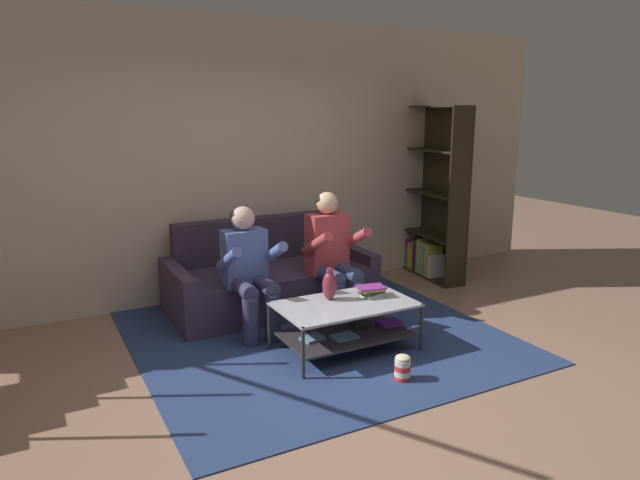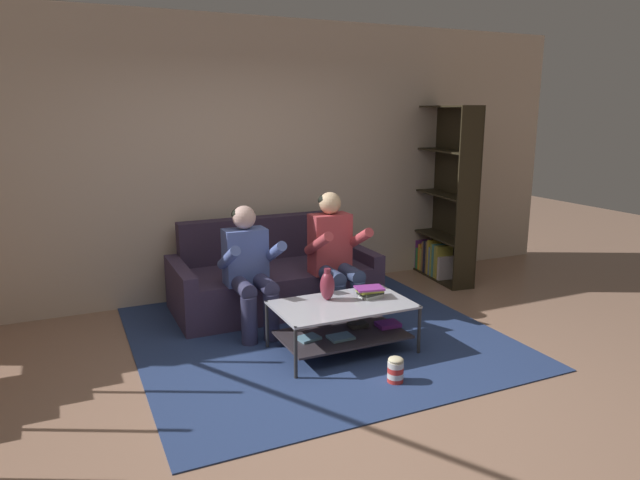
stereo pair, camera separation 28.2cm
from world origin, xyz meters
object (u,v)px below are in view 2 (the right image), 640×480
at_px(person_seated_right, 335,252).
at_px(bookshelf, 442,215).
at_px(vase, 327,285).
at_px(couch, 273,279).
at_px(coffee_table, 344,320).
at_px(book_stack, 370,292).
at_px(popcorn_tub, 395,370).
at_px(person_seated_left, 249,265).

relative_size(person_seated_right, bookshelf, 0.60).
height_order(person_seated_right, vase, person_seated_right).
xyz_separation_m(couch, coffee_table, (0.15, -1.30, -0.01)).
relative_size(book_stack, popcorn_tub, 1.27).
height_order(couch, coffee_table, couch).
relative_size(couch, person_seated_left, 1.76).
xyz_separation_m(person_seated_left, coffee_table, (0.57, -0.73, -0.35)).
distance_m(book_stack, popcorn_tub, 0.83).
relative_size(couch, popcorn_tub, 9.83).
bearing_deg(popcorn_tub, person_seated_left, 115.13).
bearing_deg(person_seated_right, person_seated_left, -179.56).
distance_m(person_seated_left, bookshelf, 2.76).
distance_m(book_stack, bookshelf, 2.33).
bearing_deg(popcorn_tub, book_stack, 75.48).
height_order(couch, bookshelf, bookshelf).
relative_size(couch, book_stack, 7.75).
distance_m(couch, person_seated_right, 0.80).
relative_size(vase, book_stack, 1.04).
bearing_deg(bookshelf, person_seated_right, -156.70).
height_order(couch, vase, couch).
relative_size(person_seated_right, popcorn_tub, 5.95).
bearing_deg(book_stack, bookshelf, 39.07).
distance_m(couch, book_stack, 1.33).
xyz_separation_m(bookshelf, popcorn_tub, (-1.99, -2.18, -0.64)).
relative_size(coffee_table, book_stack, 4.33).
bearing_deg(person_seated_left, book_stack, -38.89).
relative_size(coffee_table, vase, 4.15).
bearing_deg(couch, person_seated_right, -53.22).
height_order(coffee_table, vase, vase).
xyz_separation_m(couch, bookshelf, (2.22, 0.21, 0.46)).
bearing_deg(couch, person_seated_left, -126.47).
distance_m(couch, coffee_table, 1.31).
relative_size(person_seated_left, popcorn_tub, 5.60).
bearing_deg(vase, person_seated_left, 129.94).
xyz_separation_m(coffee_table, popcorn_tub, (0.09, -0.67, -0.17)).
bearing_deg(person_seated_left, person_seated_right, 0.44).
distance_m(vase, bookshelf, 2.56).
height_order(person_seated_left, vase, person_seated_left).
height_order(vase, bookshelf, bookshelf).
relative_size(couch, coffee_table, 1.79).
relative_size(couch, vase, 7.42).
relative_size(person_seated_left, coffee_table, 1.02).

